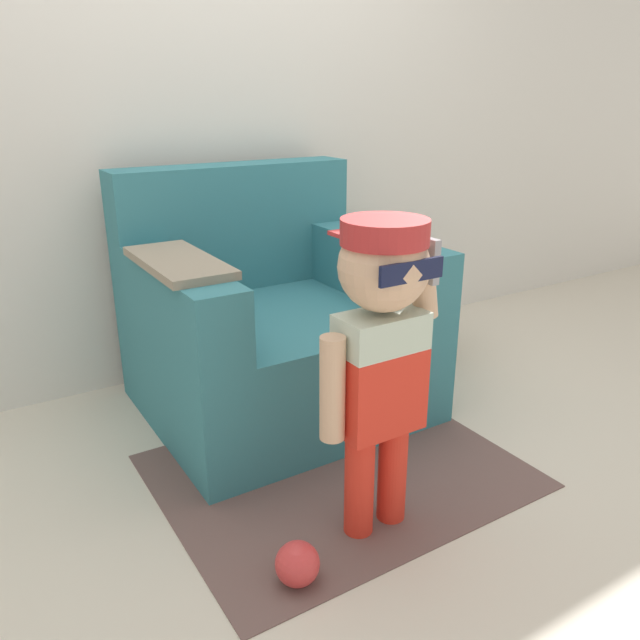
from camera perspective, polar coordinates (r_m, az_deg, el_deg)
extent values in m
plane|color=beige|center=(2.77, -4.51, -8.24)|extent=(10.00, 10.00, 0.00)
cube|color=silver|center=(3.02, -11.20, 19.53)|extent=(10.00, 0.05, 2.60)
cube|color=teal|center=(2.70, -3.74, -3.53)|extent=(1.10, 1.01, 0.46)
cube|color=teal|center=(2.90, -7.82, 8.48)|extent=(1.10, 0.20, 0.56)
cube|color=teal|center=(2.32, -12.56, 1.61)|extent=(0.20, 0.81, 0.27)
cube|color=teal|center=(2.73, 5.46, 4.79)|extent=(0.20, 0.81, 0.27)
cube|color=gray|center=(2.28, -12.84, 5.18)|extent=(0.24, 0.56, 0.03)
cylinder|color=red|center=(1.99, 3.61, -14.70)|extent=(0.09, 0.09, 0.35)
cylinder|color=red|center=(2.05, 6.63, -13.55)|extent=(0.09, 0.09, 0.35)
cube|color=red|center=(1.87, 5.43, -6.36)|extent=(0.26, 0.15, 0.26)
cube|color=#B7C6B2|center=(1.79, 5.62, -1.08)|extent=(0.26, 0.15, 0.11)
sphere|color=tan|center=(1.73, 5.84, 4.90)|extent=(0.26, 0.26, 0.26)
cylinder|color=#B22828|center=(1.71, 5.95, 8.04)|extent=(0.25, 0.25, 0.07)
cube|color=#B22828|center=(1.81, 3.66, 7.91)|extent=(0.15, 0.12, 0.01)
cube|color=#0F1433|center=(1.64, 8.38, 4.40)|extent=(0.21, 0.01, 0.06)
cylinder|color=tan|center=(1.76, 1.15, -6.32)|extent=(0.07, 0.07, 0.31)
cylinder|color=tan|center=(1.85, 9.45, 2.89)|extent=(0.10, 0.07, 0.19)
cube|color=gray|center=(1.81, 9.93, 5.36)|extent=(0.02, 0.07, 0.13)
cylinder|color=beige|center=(3.31, 8.67, -3.30)|extent=(0.28, 0.28, 0.02)
cylinder|color=beige|center=(3.23, 8.88, 0.47)|extent=(0.08, 0.08, 0.48)
cylinder|color=beige|center=(3.15, 9.12, 4.75)|extent=(0.43, 0.43, 0.02)
cube|color=brown|center=(2.36, 1.68, -13.57)|extent=(1.25, 1.01, 0.01)
sphere|color=#D13838|center=(1.88, -2.08, -21.38)|extent=(0.13, 0.13, 0.13)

